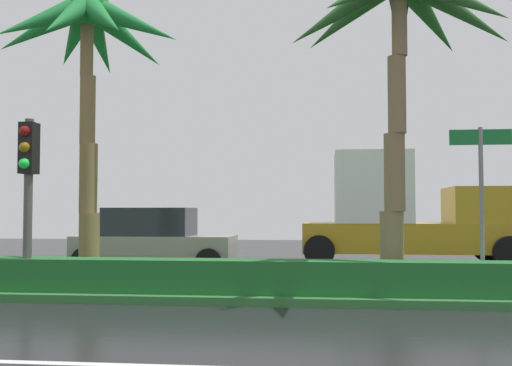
{
  "coord_description": "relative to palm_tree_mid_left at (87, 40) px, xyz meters",
  "views": [
    {
      "loc": [
        -1.36,
        -4.27,
        1.62
      ],
      "look_at": [
        -3.17,
        12.17,
        2.4
      ],
      "focal_mm": 42.48,
      "sensor_mm": 36.0,
      "label": 1
    }
  ],
  "objects": [
    {
      "name": "car_in_traffic_leading",
      "position": [
        0.35,
        4.02,
        -4.44
      ],
      "size": [
        4.3,
        2.02,
        1.72
      ],
      "color": "gray",
      "rests_on": "ground_plane"
    },
    {
      "name": "palm_tree_mid_left",
      "position": [
        0.0,
        0.0,
        0.0
      ],
      "size": [
        4.1,
        3.96,
        6.31
      ],
      "color": "olive",
      "rests_on": "median_strip"
    },
    {
      "name": "box_truck_lead",
      "position": [
        7.48,
        7.02,
        -3.72
      ],
      "size": [
        6.4,
        2.64,
        3.46
      ],
      "color": "#B28C1E",
      "rests_on": "ground_plane"
    },
    {
      "name": "median_strip",
      "position": [
        6.32,
        0.07,
        -5.19
      ],
      "size": [
        85.5,
        4.0,
        0.15
      ],
      "primitive_type": "cube",
      "color": "#2D6B33",
      "rests_on": "ground_plane"
    },
    {
      "name": "ground_plane",
      "position": [
        6.32,
        1.07,
        -5.31
      ],
      "size": [
        90.0,
        42.0,
        0.1
      ],
      "primitive_type": "cube",
      "color": "black"
    },
    {
      "name": "traffic_signal_median_left",
      "position": [
        -0.49,
        -1.51,
        -2.91
      ],
      "size": [
        0.28,
        0.43,
        3.2
      ],
      "color": "#4C4C47",
      "rests_on": "median_strip"
    },
    {
      "name": "street_name_sign",
      "position": [
        7.82,
        -0.9,
        -3.18
      ],
      "size": [
        1.1,
        0.08,
        3.0
      ],
      "color": "slate",
      "rests_on": "median_strip"
    },
    {
      "name": "palm_tree_centre_left",
      "position": [
        6.42,
        -0.61,
        0.04
      ],
      "size": [
        4.42,
        4.72,
        6.45
      ],
      "color": "#7B6547",
      "rests_on": "median_strip"
    },
    {
      "name": "median_hedge",
      "position": [
        6.32,
        -1.33,
        -4.81
      ],
      "size": [
        76.5,
        0.7,
        0.6
      ],
      "color": "#1E6028",
      "rests_on": "median_strip"
    }
  ]
}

